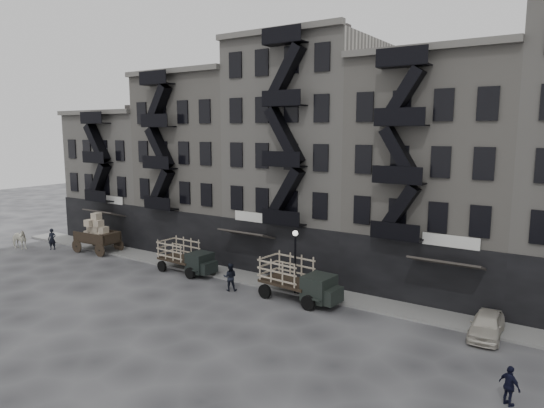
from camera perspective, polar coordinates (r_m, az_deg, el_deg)
The scene contains 15 objects.
ground at distance 31.63m, azimuth -4.53°, elevation -10.92°, with size 140.00×140.00×0.00m, color #38383A.
sidewalk at distance 34.46m, azimuth -0.62°, elevation -9.09°, with size 55.00×2.50×0.15m, color slate.
building_west at distance 51.04m, azimuth -15.52°, elevation 3.22°, with size 10.00×11.35×13.20m.
building_midwest at distance 43.85m, azimuth -6.99°, elevation 4.58°, with size 10.00×11.35×16.20m.
building_center at distance 38.04m, azimuth 4.55°, elevation 5.51°, with size 10.00×11.35×18.20m.
building_mideast at distance 34.38m, azimuth 19.25°, elevation 3.04°, with size 10.00×11.35×16.20m.
lamp_post at distance 31.22m, azimuth 2.74°, elevation -5.82°, with size 0.36×0.36×4.28m.
horse at distance 49.15m, azimuth -27.70°, elevation -3.69°, with size 0.98×2.15×1.81m, color silver.
wagon at distance 45.05m, azimuth -19.98°, elevation -2.90°, with size 4.18×2.44×3.42m.
stake_truck_west at distance 36.93m, azimuth -10.08°, elevation -5.89°, with size 4.94×2.24×2.43m.
stake_truck_east at distance 30.62m, azimuth 3.08°, elevation -8.57°, with size 5.48×2.60×2.67m.
car_east at distance 28.07m, azimuth 23.94°, elevation -12.87°, with size 1.52×3.78×1.29m, color beige.
pedestrian_west at distance 47.60m, azimuth -24.46°, elevation -3.79°, with size 0.70×0.46×1.91m, color black.
pedestrian_mid at distance 32.67m, azimuth -4.95°, elevation -8.56°, with size 0.91×0.71×1.86m, color black.
policeman at distance 22.03m, azimuth 26.17°, elevation -18.66°, with size 0.95×0.39×1.61m, color black.
Camera 1 is at (18.52, -23.34, 10.61)m, focal length 32.00 mm.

